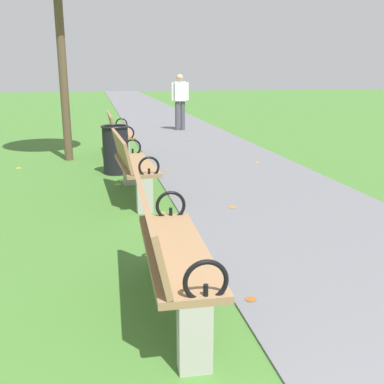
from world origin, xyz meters
TOP-DOWN VIEW (x-y plane):
  - paved_walkway at (1.39, 18.00)m, footprint 2.79×44.00m
  - park_bench_2 at (-0.50, 3.16)m, footprint 0.52×1.61m
  - park_bench_3 at (-0.50, 6.37)m, footprint 0.55×1.62m
  - park_bench_4 at (-0.50, 9.59)m, footprint 0.49×1.61m
  - pedestrian_walking at (1.52, 13.50)m, footprint 0.53×0.23m
  - trash_bin at (-0.65, 7.99)m, footprint 0.48×0.48m
  - scattered_leaves at (-0.20, 6.17)m, footprint 4.94×12.82m

SIDE VIEW (x-z plane):
  - paved_walkway at x=1.39m, z-range 0.00..0.02m
  - scattered_leaves at x=-0.20m, z-range 0.00..0.02m
  - trash_bin at x=-0.65m, z-range 0.00..0.84m
  - park_bench_2 at x=-0.50m, z-range 0.04..0.93m
  - park_bench_3 at x=-0.50m, z-range 0.04..0.93m
  - park_bench_4 at x=-0.50m, z-range 0.04..0.93m
  - pedestrian_walking at x=1.52m, z-range 0.12..1.74m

